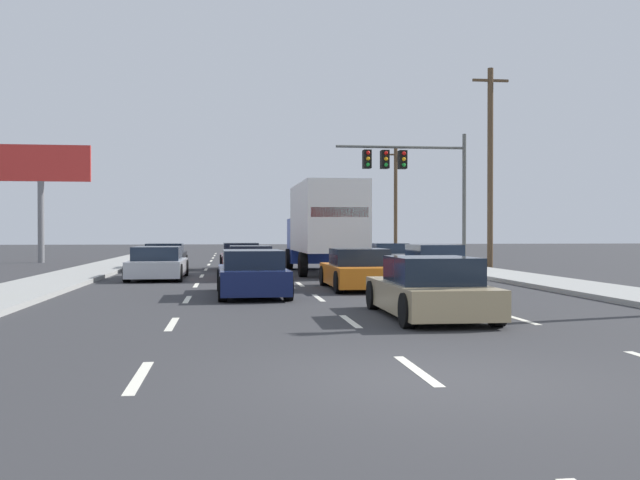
% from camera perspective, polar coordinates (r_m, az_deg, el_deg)
% --- Properties ---
extents(ground_plane, '(140.00, 140.00, 0.00)m').
position_cam_1_polar(ground_plane, '(33.35, -3.19, -2.35)').
color(ground_plane, '#333335').
extents(sidewalk_right, '(2.45, 80.00, 0.14)m').
position_cam_1_polar(sidewalk_right, '(30.16, 13.21, -2.55)').
color(sidewalk_right, '#9E9E99').
rests_on(sidewalk_right, ground_plane).
extents(sidewalk_left, '(2.45, 80.00, 0.14)m').
position_cam_1_polar(sidewalk_left, '(28.87, -18.90, -2.71)').
color(sidewalk_left, '#9E9E99').
rests_on(sidewalk_left, ground_plane).
extents(lane_markings, '(6.94, 57.00, 0.01)m').
position_cam_1_polar(lane_markings, '(31.41, -2.94, -2.53)').
color(lane_markings, silver).
rests_on(lane_markings, ground_plane).
extents(car_black, '(2.01, 4.72, 1.22)m').
position_cam_1_polar(car_black, '(33.64, -12.17, -1.37)').
color(car_black, black).
rests_on(car_black, ground_plane).
extents(car_silver, '(2.01, 4.55, 1.20)m').
position_cam_1_polar(car_silver, '(27.22, -12.70, -1.86)').
color(car_silver, '#B7BABF').
rests_on(car_silver, ground_plane).
extents(car_maroon, '(1.96, 4.72, 1.24)m').
position_cam_1_polar(car_maroon, '(33.46, -6.30, -1.37)').
color(car_maroon, maroon).
rests_on(car_maroon, ground_plane).
extents(car_red, '(1.86, 4.43, 1.22)m').
position_cam_1_polar(car_red, '(27.26, -5.54, -1.85)').
color(car_red, red).
rests_on(car_red, ground_plane).
extents(car_navy, '(1.96, 4.53, 1.25)m').
position_cam_1_polar(car_navy, '(19.73, -5.40, -2.72)').
color(car_navy, '#141E4C').
rests_on(car_navy, ground_plane).
extents(box_truck, '(2.63, 8.73, 3.69)m').
position_cam_1_polar(box_truck, '(30.18, 0.31, 1.32)').
color(box_truck, white).
rests_on(box_truck, ground_plane).
extents(car_orange, '(1.93, 4.13, 1.23)m').
position_cam_1_polar(car_orange, '(21.94, 3.04, -2.46)').
color(car_orange, orange).
rests_on(car_orange, ground_plane).
extents(car_tan, '(1.92, 4.32, 1.24)m').
position_cam_1_polar(car_tan, '(14.82, 8.66, -3.92)').
color(car_tan, tan).
rests_on(car_tan, ground_plane).
extents(car_gray, '(1.90, 4.49, 1.22)m').
position_cam_1_polar(car_gray, '(33.67, 5.35, -1.37)').
color(car_gray, slate).
rests_on(car_gray, ground_plane).
extents(car_white, '(2.04, 4.18, 1.28)m').
position_cam_1_polar(car_white, '(26.70, 8.88, -1.82)').
color(car_white, white).
rests_on(car_white, ground_plane).
extents(traffic_signal_mast, '(6.92, 0.69, 6.89)m').
position_cam_1_polar(traffic_signal_mast, '(37.88, 6.86, 5.68)').
color(traffic_signal_mast, '#595B56').
rests_on(traffic_signal_mast, ground_plane).
extents(utility_pole_mid, '(1.80, 0.28, 9.73)m').
position_cam_1_polar(utility_pole_mid, '(36.31, 13.31, 5.78)').
color(utility_pole_mid, brown).
rests_on(utility_pole_mid, ground_plane).
extents(utility_pole_far, '(1.80, 0.28, 8.35)m').
position_cam_1_polar(utility_pole_far, '(56.28, 6.00, 3.25)').
color(utility_pole_far, brown).
rests_on(utility_pole_far, ground_plane).
extents(roadside_billboard, '(5.49, 0.36, 6.68)m').
position_cam_1_polar(roadside_billboard, '(43.85, -21.21, 4.79)').
color(roadside_billboard, slate).
rests_on(roadside_billboard, ground_plane).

